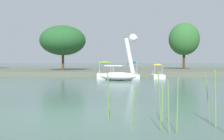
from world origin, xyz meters
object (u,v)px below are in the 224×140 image
pedal_boat_lime (105,73)px  pedal_boat_cyan (132,74)px  swan_boat (120,71)px  tree_broadleaf_behind_dock (63,41)px  pedal_boat_yellow (157,74)px  tree_sapling_by_fence (184,39)px

pedal_boat_lime → pedal_boat_cyan: bearing=0.0°
swan_boat → tree_broadleaf_behind_dock: tree_broadleaf_behind_dock is taller
pedal_boat_yellow → pedal_boat_lime: size_ratio=0.82×
swan_boat → tree_broadleaf_behind_dock: size_ratio=0.49×
pedal_boat_yellow → tree_broadleaf_behind_dock: size_ratio=0.24×
pedal_boat_yellow → tree_sapling_by_fence: (5.76, 12.09, 4.44)m
pedal_boat_cyan → tree_sapling_by_fence: bearing=56.3°
pedal_boat_yellow → swan_boat: bearing=-143.3°
swan_boat → tree_sapling_by_fence: (9.39, 14.80, 4.00)m
pedal_boat_lime → tree_broadleaf_behind_dock: tree_broadleaf_behind_dock is taller
swan_boat → tree_sapling_by_fence: bearing=57.6°
pedal_boat_yellow → pedal_boat_cyan: size_ratio=1.01×
pedal_boat_cyan → tree_broadleaf_behind_dock: (-8.33, 7.59, 3.84)m
pedal_boat_yellow → tree_broadleaf_behind_dock: bearing=145.4°
pedal_boat_yellow → pedal_boat_cyan: (-2.43, -0.17, 0.04)m
pedal_boat_lime → swan_boat: bearing=-60.6°
tree_sapling_by_fence → tree_broadleaf_behind_dock: (-16.52, -4.67, -0.56)m
pedal_boat_yellow → pedal_boat_lime: pedal_boat_lime is taller
tree_sapling_by_fence → tree_broadleaf_behind_dock: size_ratio=0.82×
swan_boat → pedal_boat_lime: bearing=119.4°
pedal_boat_lime → tree_sapling_by_fence: 16.92m
swan_boat → pedal_boat_yellow: size_ratio=2.05×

